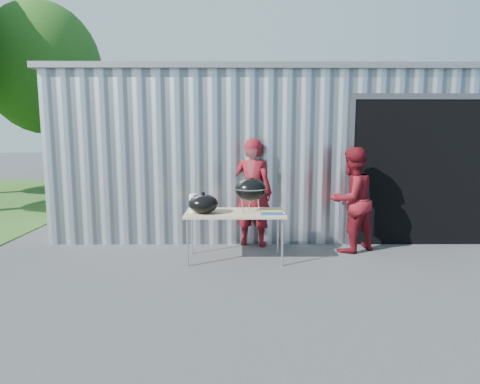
{
  "coord_description": "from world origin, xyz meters",
  "views": [
    {
      "loc": [
        0.11,
        -5.16,
        1.9
      ],
      "look_at": [
        0.16,
        0.86,
        1.05
      ],
      "focal_mm": 30.0,
      "sensor_mm": 36.0,
      "label": 1
    }
  ],
  "objects_px": {
    "folding_table": "(235,214)",
    "person_cook": "(253,192)",
    "kettle_grill": "(250,185)",
    "person_bystander": "(351,200)"
  },
  "relations": [
    {
      "from": "kettle_grill",
      "to": "folding_table",
      "type": "bearing_deg",
      "value": 176.66
    },
    {
      "from": "kettle_grill",
      "to": "person_cook",
      "type": "xyz_separation_m",
      "value": [
        0.07,
        0.83,
        -0.23
      ]
    },
    {
      "from": "folding_table",
      "to": "person_cook",
      "type": "height_order",
      "value": "person_cook"
    },
    {
      "from": "kettle_grill",
      "to": "person_bystander",
      "type": "xyz_separation_m",
      "value": [
        1.67,
        0.48,
        -0.31
      ]
    },
    {
      "from": "folding_table",
      "to": "person_cook",
      "type": "relative_size",
      "value": 0.81
    },
    {
      "from": "person_cook",
      "to": "person_bystander",
      "type": "bearing_deg",
      "value": -174.21
    },
    {
      "from": "folding_table",
      "to": "person_bystander",
      "type": "xyz_separation_m",
      "value": [
        1.9,
        0.47,
        0.15
      ]
    },
    {
      "from": "folding_table",
      "to": "person_cook",
      "type": "xyz_separation_m",
      "value": [
        0.3,
        0.81,
        0.22
      ]
    },
    {
      "from": "kettle_grill",
      "to": "person_cook",
      "type": "relative_size",
      "value": 0.51
    },
    {
      "from": "person_cook",
      "to": "person_bystander",
      "type": "relative_size",
      "value": 1.08
    }
  ]
}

